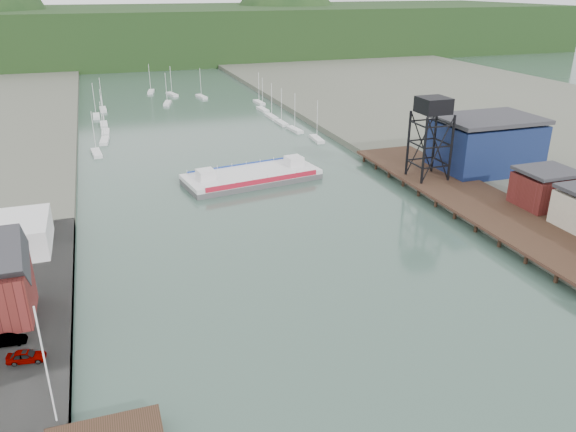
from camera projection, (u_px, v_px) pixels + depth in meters
ground at (432, 425)px, 52.53m from camera, size 600.00×600.00×0.00m
east_land at (567, 138)px, 149.87m from camera, size 120.00×400.00×3.20m
east_pier at (474, 199)px, 102.16m from camera, size 14.00×70.00×2.45m
flagpole at (46, 366)px, 48.51m from camera, size 0.16×0.16×12.00m
lift_tower at (433, 110)px, 107.64m from camera, size 6.50×6.50×16.00m
blue_shed at (486, 144)px, 117.15m from camera, size 20.50×14.50×11.30m
marina_sailboats at (187, 116)px, 173.42m from camera, size 57.71×92.65×0.90m
distant_hills at (130, 37)px, 310.69m from camera, size 500.00×120.00×80.00m
chain_ferry at (252, 176)px, 116.59m from camera, size 29.06×15.20×3.99m
car_west_a at (26, 356)px, 58.51m from camera, size 4.09×2.15×1.33m
car_west_b at (9, 340)px, 61.25m from camera, size 3.64×1.47×1.18m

